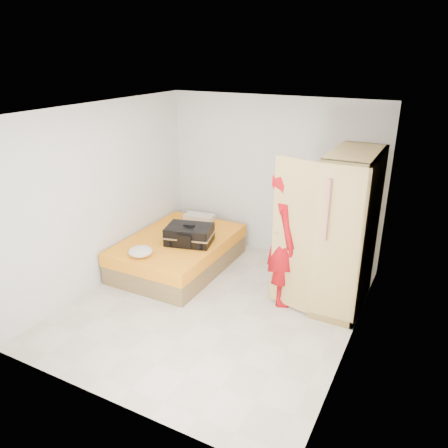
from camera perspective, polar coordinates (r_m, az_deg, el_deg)
The scene contains 7 objects.
room at distance 5.46m, azimuth -1.41°, elevation 1.00°, with size 4.00×4.02×2.60m.
bed at distance 6.96m, azimuth -5.96°, elevation -3.71°, with size 1.42×2.02×0.50m.
wardrobe at distance 5.87m, azimuth 15.34°, elevation -1.45°, with size 1.16×1.20×2.10m.
person at distance 5.82m, azimuth 7.98°, elevation -1.92°, with size 0.67×0.44×1.83m, color red.
suitcase at distance 6.63m, azimuth -4.55°, elevation -1.40°, with size 0.79×0.66×0.30m.
round_cushion at distance 6.34m, azimuth -10.85°, elevation -3.54°, with size 0.34×0.34×0.13m, color beige.
pillow at distance 7.56m, azimuth -3.24°, elevation 0.92°, with size 0.50×0.26×0.09m, color beige.
Camera 1 is at (2.47, -4.47, 3.24)m, focal length 35.00 mm.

